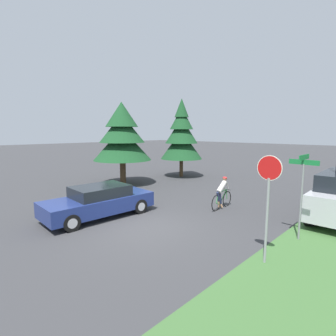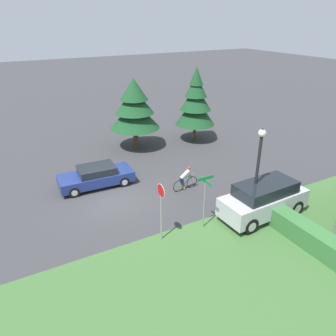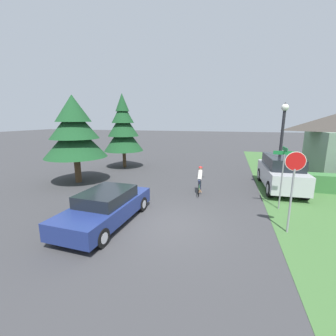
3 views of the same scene
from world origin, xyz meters
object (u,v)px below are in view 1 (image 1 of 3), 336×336
at_px(cyclist, 222,194).
at_px(sedan_left_lane, 99,201).
at_px(stop_sign, 268,189).
at_px(street_name_sign, 302,182).
at_px(conifer_tall_near, 122,136).
at_px(conifer_tall_far, 181,136).

bearing_deg(cyclist, sedan_left_lane, 143.55).
xyz_separation_m(stop_sign, street_name_sign, (0.13, 2.27, -0.09)).
distance_m(cyclist, conifer_tall_near, 8.27).
xyz_separation_m(sedan_left_lane, cyclist, (3.02, 4.54, 0.05)).
distance_m(sedan_left_lane, conifer_tall_far, 10.86).
xyz_separation_m(stop_sign, conifer_tall_far, (-10.67, 8.73, 1.16)).
bearing_deg(cyclist, conifer_tall_far, 50.69).
xyz_separation_m(cyclist, street_name_sign, (3.75, -1.24, 1.23)).
bearing_deg(sedan_left_lane, cyclist, -30.86).
xyz_separation_m(street_name_sign, conifer_tall_far, (-10.81, 6.46, 1.26)).
relative_size(street_name_sign, conifer_tall_far, 0.47).
distance_m(stop_sign, conifer_tall_far, 13.84).
height_order(conifer_tall_near, conifer_tall_far, conifer_tall_far).
bearing_deg(street_name_sign, stop_sign, -93.39).
bearing_deg(stop_sign, cyclist, -45.19).
bearing_deg(stop_sign, street_name_sign, -94.42).
bearing_deg(conifer_tall_near, stop_sign, -17.98).
bearing_deg(conifer_tall_far, sedan_left_lane, -67.56).
relative_size(sedan_left_lane, conifer_tall_near, 0.84).
xyz_separation_m(cyclist, conifer_tall_far, (-7.05, 5.22, 2.49)).
bearing_deg(sedan_left_lane, conifer_tall_far, 25.21).
distance_m(cyclist, conifer_tall_far, 9.12).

